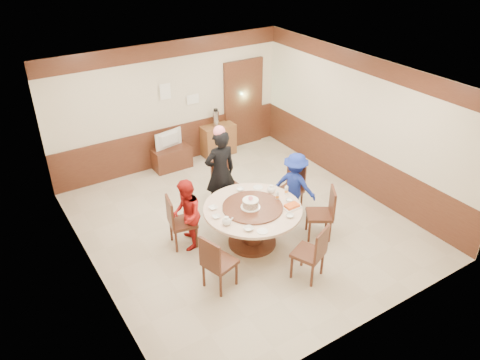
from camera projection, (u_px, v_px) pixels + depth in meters
room at (243, 173)px, 8.30m from camera, size 6.00×6.04×2.84m
banquet_table at (252, 218)px, 8.04m from camera, size 1.69×1.69×0.78m
chair_0 at (289, 198)px, 9.05m from camera, size 0.55×0.54×0.97m
chair_1 at (226, 192)px, 9.25m from camera, size 0.48×0.49×0.97m
chair_2 at (182, 230)px, 8.14m from camera, size 0.52×0.52×0.97m
chair_3 at (219, 271)px, 7.21m from camera, size 0.56×0.55×0.97m
chair_4 at (309, 261)px, 7.41m from camera, size 0.58×0.58×0.97m
chair_5 at (320, 222)px, 8.35m from camera, size 0.61×0.61×0.97m
person_standing at (220, 172)px, 8.79m from camera, size 0.65×0.45×1.71m
person_red at (186, 215)px, 7.93m from camera, size 0.70×0.77×1.29m
person_blue at (295, 185)px, 8.81m from camera, size 0.81×0.96×1.29m
birthday_cake at (251, 203)px, 7.86m from camera, size 0.34×0.34×0.22m
teapot_left at (227, 221)px, 7.48m from camera, size 0.17×0.15×0.13m
teapot_right at (271, 189)px, 8.34m from camera, size 0.17×0.15×0.13m
bowl_0 at (213, 208)px, 7.90m from camera, size 0.15×0.15×0.04m
bowl_1 at (290, 216)px, 7.69m from camera, size 0.14×0.14×0.04m
bowl_2 at (248, 229)px, 7.38m from camera, size 0.16×0.16×0.04m
bowl_3 at (289, 200)px, 8.11m from camera, size 0.13×0.13×0.04m
bowl_4 at (216, 217)px, 7.67m from camera, size 0.14×0.14×0.03m
bowl_5 at (240, 189)px, 8.42m from camera, size 0.14×0.14×0.04m
saucer_near at (262, 231)px, 7.34m from camera, size 0.18×0.18×0.01m
saucer_far at (258, 187)px, 8.51m from camera, size 0.18×0.18×0.01m
shrimp_platter at (292, 206)px, 7.92m from camera, size 0.30×0.20×0.06m
bottle_0 at (277, 196)px, 8.11m from camera, size 0.06×0.06×0.16m
bottle_1 at (286, 191)px, 8.27m from camera, size 0.06×0.06×0.16m
tv_stand at (172, 158)px, 10.63m from camera, size 0.85×0.45×0.50m
television at (170, 140)px, 10.41m from camera, size 0.70×0.23×0.40m
side_cabinet at (218, 140)px, 11.17m from camera, size 0.80×0.40×0.75m
thermos at (216, 118)px, 10.87m from camera, size 0.15×0.15×0.38m
notice_left at (165, 92)px, 10.06m from camera, size 0.25×0.00×0.35m
notice_right at (193, 99)px, 10.52m from camera, size 0.30×0.00×0.22m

